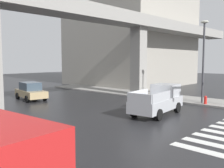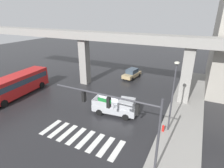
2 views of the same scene
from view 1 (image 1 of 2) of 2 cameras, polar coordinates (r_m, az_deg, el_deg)
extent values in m
plane|color=#232326|center=(18.13, 6.18, -6.97)|extent=(120.00, 120.00, 0.00)
cube|color=silver|center=(11.87, 19.48, -13.93)|extent=(0.55, 2.80, 0.01)
cube|color=silver|center=(12.84, 21.51, -12.52)|extent=(0.55, 2.80, 0.01)
cube|color=silver|center=(13.82, 23.23, -11.29)|extent=(0.55, 2.80, 0.01)
cube|color=gray|center=(22.29, -6.69, 16.01)|extent=(58.20, 2.50, 1.20)
cube|color=gray|center=(27.63, 5.97, 5.00)|extent=(1.30, 1.30, 7.39)
cube|color=gray|center=(26.20, 13.87, -3.10)|extent=(4.00, 36.00, 0.15)
cube|color=#A8AAAF|center=(18.33, 10.05, -4.40)|extent=(5.30, 2.51, 0.80)
cube|color=#A8AAAF|center=(19.51, 11.96, -1.33)|extent=(1.90, 1.94, 0.90)
cube|color=#3F5160|center=(19.94, 12.51, -1.20)|extent=(0.31, 1.67, 0.77)
cube|color=#A8AAAF|center=(17.63, 5.89, -2.44)|extent=(2.64, 0.43, 0.60)
cube|color=#A8AAAF|center=(16.83, 11.04, -2.88)|extent=(2.64, 0.43, 0.60)
cube|color=#A8AAAF|center=(16.04, 6.15, -3.22)|extent=(0.31, 1.75, 0.60)
cylinder|color=black|center=(20.19, 9.70, -4.65)|extent=(0.79, 0.37, 0.76)
cylinder|color=black|center=(19.47, 14.48, -5.11)|extent=(0.79, 0.37, 0.76)
cylinder|color=black|center=(17.46, 5.05, -6.17)|extent=(0.79, 0.37, 0.76)
cylinder|color=black|center=(16.62, 10.42, -6.83)|extent=(0.79, 0.37, 0.76)
cube|color=tan|center=(26.00, -17.79, -2.01)|extent=(2.40, 4.52, 0.64)
cube|color=#384756|center=(26.02, -17.91, -0.46)|extent=(1.82, 2.44, 0.76)
cylinder|color=black|center=(25.13, -14.87, -2.92)|extent=(0.33, 0.67, 0.64)
cylinder|color=black|center=(24.52, -18.58, -3.23)|extent=(0.33, 0.67, 0.64)
cylinder|color=black|center=(27.58, -17.06, -2.25)|extent=(0.33, 0.67, 0.64)
cylinder|color=black|center=(27.02, -20.47, -2.51)|extent=(0.33, 0.67, 0.64)
cylinder|color=#38383D|center=(23.36, 19.84, 4.16)|extent=(0.16, 0.16, 7.00)
ellipsoid|color=beige|center=(23.58, 20.12, 12.98)|extent=(0.44, 0.70, 0.24)
cylinder|color=red|center=(23.07, 20.27, -3.73)|extent=(0.24, 0.24, 0.70)
sphere|color=red|center=(23.01, 20.30, -2.77)|extent=(0.22, 0.22, 0.22)
camera|label=2|loc=(25.24, 61.20, 19.50)|focal=28.75mm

